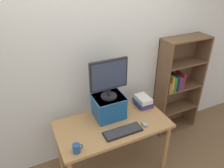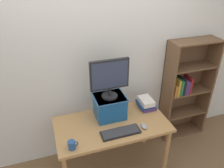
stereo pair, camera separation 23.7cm
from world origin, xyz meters
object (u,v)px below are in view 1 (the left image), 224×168
object	(u,v)px
riser_box	(109,106)
keyboard	(123,131)
computer_mouse	(145,124)
book_stack	(143,101)
coffee_mug	(77,148)
computer_monitor	(109,77)
desk	(113,129)
bookshelf_unit	(177,85)

from	to	relation	value
riser_box	keyboard	xyz separation A→B (m)	(0.02, -0.33, -0.14)
riser_box	computer_mouse	distance (m)	0.47
book_stack	coffee_mug	distance (m)	1.11
computer_monitor	computer_mouse	bearing A→B (deg)	-46.69
computer_monitor	keyboard	size ratio (longest dim) A/B	1.06
computer_monitor	desk	bearing A→B (deg)	-97.93
bookshelf_unit	computer_monitor	xyz separation A→B (m)	(-1.22, -0.21, 0.50)
desk	keyboard	size ratio (longest dim) A/B	2.99
computer_monitor	riser_box	bearing A→B (deg)	90.00
bookshelf_unit	riser_box	xyz separation A→B (m)	(-1.22, -0.20, 0.11)
book_stack	coffee_mug	bearing A→B (deg)	-158.32
coffee_mug	riser_box	bearing A→B (deg)	36.33
bookshelf_unit	computer_monitor	world-z (taller)	bookshelf_unit
computer_mouse	book_stack	size ratio (longest dim) A/B	0.43
desk	computer_mouse	world-z (taller)	computer_mouse
book_stack	desk	bearing A→B (deg)	-162.39
desk	riser_box	distance (m)	0.28
computer_monitor	keyboard	bearing A→B (deg)	-86.88
desk	riser_box	xyz separation A→B (m)	(0.02, 0.14, 0.23)
bookshelf_unit	coffee_mug	world-z (taller)	bookshelf_unit
bookshelf_unit	book_stack	distance (m)	0.74
bookshelf_unit	keyboard	world-z (taller)	bookshelf_unit
computer_mouse	riser_box	bearing A→B (deg)	133.18
desk	computer_monitor	bearing A→B (deg)	82.07
computer_mouse	book_stack	world-z (taller)	book_stack
desk	computer_mouse	bearing A→B (deg)	-29.10
desk	book_stack	world-z (taller)	book_stack
desk	coffee_mug	size ratio (longest dim) A/B	12.21
riser_box	book_stack	world-z (taller)	riser_box
keyboard	book_stack	xyz separation A→B (m)	(0.48, 0.35, 0.05)
bookshelf_unit	computer_mouse	size ratio (longest dim) A/B	14.69
riser_box	computer_monitor	size ratio (longest dim) A/B	0.78
computer_monitor	keyboard	world-z (taller)	computer_monitor
riser_box	coffee_mug	world-z (taller)	riser_box
book_stack	computer_monitor	bearing A→B (deg)	-177.49
coffee_mug	keyboard	bearing A→B (deg)	5.93
computer_monitor	book_stack	xyz separation A→B (m)	(0.50, 0.02, -0.47)
desk	coffee_mug	bearing A→B (deg)	-154.38
book_stack	coffee_mug	world-z (taller)	book_stack
coffee_mug	computer_monitor	bearing A→B (deg)	36.22
bookshelf_unit	computer_mouse	world-z (taller)	bookshelf_unit
riser_box	computer_monitor	xyz separation A→B (m)	(0.00, -0.00, 0.39)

